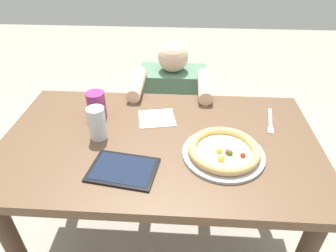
% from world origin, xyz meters
% --- Properties ---
extents(ground_plane, '(8.00, 8.00, 0.00)m').
position_xyz_m(ground_plane, '(0.00, 0.00, 0.00)').
color(ground_plane, '#9E9384').
extents(dining_table, '(1.30, 0.76, 0.75)m').
position_xyz_m(dining_table, '(0.00, 0.00, 0.63)').
color(dining_table, brown).
rests_on(dining_table, ground).
extents(pizza_near, '(0.31, 0.31, 0.05)m').
position_xyz_m(pizza_near, '(0.25, -0.09, 0.77)').
color(pizza_near, '#B7B7BC').
rests_on(pizza_near, dining_table).
extents(drink_cup_colored, '(0.08, 0.08, 0.12)m').
position_xyz_m(drink_cup_colored, '(-0.29, 0.15, 0.81)').
color(drink_cup_colored, '#8C2D72').
rests_on(drink_cup_colored, dining_table).
extents(water_cup_clear, '(0.07, 0.07, 0.14)m').
position_xyz_m(water_cup_clear, '(-0.25, 0.00, 0.82)').
color(water_cup_clear, silver).
rests_on(water_cup_clear, dining_table).
extents(paper_napkin, '(0.18, 0.17, 0.00)m').
position_xyz_m(paper_napkin, '(-0.02, 0.15, 0.75)').
color(paper_napkin, white).
rests_on(paper_napkin, dining_table).
extents(fork, '(0.06, 0.20, 0.00)m').
position_xyz_m(fork, '(0.49, 0.16, 0.75)').
color(fork, silver).
rests_on(fork, dining_table).
extents(tablet, '(0.26, 0.20, 0.01)m').
position_xyz_m(tablet, '(-0.11, -0.19, 0.75)').
color(tablet, black).
rests_on(tablet, dining_table).
extents(diner_seated, '(0.42, 0.53, 0.93)m').
position_xyz_m(diner_seated, '(0.02, 0.64, 0.42)').
color(diner_seated, '#333847').
rests_on(diner_seated, ground).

